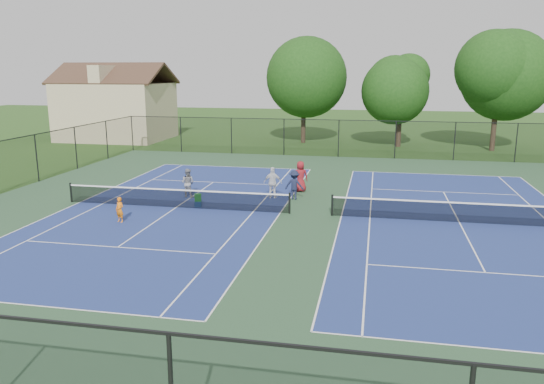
% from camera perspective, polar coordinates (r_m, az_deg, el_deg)
% --- Properties ---
extents(ground, '(140.00, 140.00, 0.00)m').
position_cam_1_polar(ground, '(26.18, 4.16, -2.45)').
color(ground, '#234716').
rests_on(ground, ground).
extents(court_pad, '(36.00, 36.00, 0.01)m').
position_cam_1_polar(court_pad, '(26.17, 4.16, -2.45)').
color(court_pad, '#2A4C2C').
rests_on(court_pad, ground).
extents(tennis_court_left, '(12.00, 23.83, 1.07)m').
position_cam_1_polar(tennis_court_left, '(27.84, -10.28, -1.47)').
color(tennis_court_left, navy).
rests_on(tennis_court_left, ground).
extents(tennis_court_right, '(12.00, 23.83, 1.07)m').
position_cam_1_polar(tennis_court_right, '(26.27, 19.51, -2.91)').
color(tennis_court_right, navy).
rests_on(tennis_court_right, ground).
extents(perimeter_fence, '(36.08, 36.08, 3.02)m').
position_cam_1_polar(perimeter_fence, '(25.79, 4.22, 0.98)').
color(perimeter_fence, black).
rests_on(perimeter_fence, ground).
extents(tree_back_b, '(7.60, 7.60, 10.03)m').
position_cam_1_polar(tree_back_b, '(51.52, 3.46, 12.62)').
color(tree_back_b, '#2D2116').
rests_on(tree_back_b, ground).
extents(tree_back_c, '(6.00, 6.00, 8.40)m').
position_cam_1_polar(tree_back_c, '(50.10, 13.73, 10.99)').
color(tree_back_c, '#2D2116').
rests_on(tree_back_c, ground).
extents(tree_back_d, '(7.80, 7.80, 10.37)m').
position_cam_1_polar(tree_back_d, '(50.04, 23.24, 11.86)').
color(tree_back_d, '#2D2116').
rests_on(tree_back_d, ground).
extents(clapboard_house, '(10.80, 8.10, 7.65)m').
position_cam_1_polar(clapboard_house, '(56.54, -16.41, 8.60)').
color(clapboard_house, tan).
rests_on(clapboard_house, ground).
extents(child_player, '(0.50, 0.40, 1.19)m').
position_cam_1_polar(child_player, '(25.72, -16.06, -1.85)').
color(child_player, orange).
rests_on(child_player, ground).
extents(instructor, '(0.87, 0.73, 1.62)m').
position_cam_1_polar(instructor, '(29.89, -9.04, 0.97)').
color(instructor, gray).
rests_on(instructor, ground).
extents(bystander_a, '(1.04, 0.46, 1.74)m').
position_cam_1_polar(bystander_a, '(29.29, 0.09, 1.01)').
color(bystander_a, silver).
rests_on(bystander_a, ground).
extents(bystander_b, '(1.09, 0.68, 1.62)m').
position_cam_1_polar(bystander_b, '(29.01, 2.42, 0.76)').
color(bystander_b, '#181D35').
rests_on(bystander_b, ground).
extents(bystander_c, '(1.01, 0.80, 1.80)m').
position_cam_1_polar(bystander_c, '(30.88, 3.07, 1.68)').
color(bystander_c, maroon).
rests_on(bystander_c, ground).
extents(ball_crate, '(0.42, 0.40, 0.30)m').
position_cam_1_polar(ball_crate, '(27.83, -7.95, -1.28)').
color(ball_crate, navy).
rests_on(ball_crate, ground).
extents(ball_hopper, '(0.40, 0.36, 0.38)m').
position_cam_1_polar(ball_hopper, '(27.75, -7.97, -0.60)').
color(ball_hopper, green).
rests_on(ball_hopper, ball_crate).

